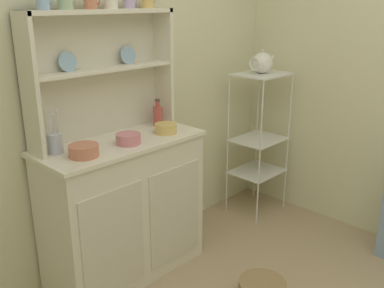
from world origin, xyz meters
TOP-DOWN VIEW (x-y plane):
  - wall_back at (0.00, 1.62)m, footprint 3.84×0.05m
  - hutch_cabinet at (-0.00, 1.37)m, footprint 1.01×0.45m
  - hutch_shelf_unit at (-0.00, 1.53)m, footprint 0.94×0.18m
  - bakers_rack at (1.31, 1.31)m, footprint 0.41×0.33m
  - cup_sky_0 at (-0.34, 1.49)m, footprint 0.08×0.07m
  - cup_sage_1 at (-0.21, 1.49)m, footprint 0.09×0.08m
  - cup_terracotta_2 at (-0.06, 1.49)m, footprint 0.09×0.07m
  - cup_cream_3 at (0.07, 1.49)m, footprint 0.09×0.08m
  - cup_lilac_4 at (0.20, 1.49)m, footprint 0.08×0.07m
  - cup_gold_5 at (0.34, 1.49)m, footprint 0.09×0.08m
  - bowl_mixing_large at (-0.30, 1.29)m, footprint 0.16×0.16m
  - bowl_floral_medium at (-0.00, 1.29)m, footprint 0.14×0.14m
  - bowl_cream_small at (0.29, 1.29)m, footprint 0.14×0.14m
  - jam_bottle at (0.37, 1.45)m, footprint 0.06×0.06m
  - utensil_jar at (-0.38, 1.45)m, footprint 0.08×0.08m
  - porcelain_teapot at (1.31, 1.31)m, footprint 0.25×0.16m

SIDE VIEW (x-z plane):
  - hutch_cabinet at x=0.00m, z-range 0.01..0.91m
  - bakers_rack at x=1.31m, z-range 0.13..1.28m
  - bowl_floral_medium at x=0.00m, z-range 0.89..0.95m
  - bowl_cream_small at x=0.29m, z-range 0.89..0.96m
  - bowl_mixing_large at x=-0.30m, z-range 0.89..0.96m
  - utensil_jar at x=-0.38m, z-range 0.83..1.08m
  - jam_bottle at x=0.37m, z-range 0.88..1.05m
  - porcelain_teapot at x=1.31m, z-range 1.14..1.32m
  - wall_back at x=0.00m, z-range 0.00..2.50m
  - hutch_shelf_unit at x=0.00m, z-range 0.95..1.69m
  - cup_lilac_4 at x=0.20m, z-range 1.64..1.72m
  - cup_sage_1 at x=-0.21m, z-range 1.64..1.72m
  - cup_terracotta_2 at x=-0.06m, z-range 1.64..1.72m
  - cup_cream_3 at x=0.07m, z-range 1.64..1.72m
  - cup_sky_0 at x=-0.34m, z-range 1.64..1.73m
  - cup_gold_5 at x=0.34m, z-range 1.64..1.73m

